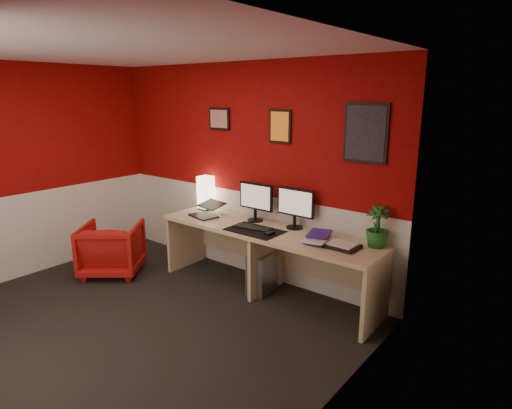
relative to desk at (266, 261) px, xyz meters
name	(u,v)px	position (x,y,z in m)	size (l,w,h in m)	color
ground	(128,327)	(-0.58, -1.41, -0.36)	(4.00, 3.50, 0.01)	black
ceiling	(105,48)	(-0.58, -1.41, 2.13)	(4.00, 3.50, 0.01)	white
wall_back	(245,171)	(-0.58, 0.34, 0.89)	(4.00, 0.01, 2.50)	#980A09
wall_left	(14,173)	(-2.58, -1.41, 0.89)	(0.01, 3.50, 2.50)	#980A09
wall_right	(315,247)	(1.42, -1.41, 0.89)	(0.01, 3.50, 2.50)	#980A09
wainscot_back	(245,232)	(-0.58, 0.34, 0.14)	(4.00, 0.01, 1.00)	silver
wainscot_left	(23,235)	(-2.58, -1.41, 0.14)	(0.01, 3.50, 1.00)	silver
wainscot_right	(310,357)	(1.41, -1.41, 0.14)	(0.01, 3.50, 1.00)	silver
desk	(266,261)	(0.00, 0.00, 0.00)	(2.60, 0.65, 0.73)	#D3AF87
shoji_lamp	(206,194)	(-1.10, 0.21, 0.56)	(0.16, 0.16, 0.40)	#FFE5B2
laptop	(203,208)	(-0.89, -0.05, 0.47)	(0.33, 0.23, 0.22)	black
monitor_left	(255,196)	(-0.30, 0.19, 0.66)	(0.45, 0.06, 0.58)	black
monitor_right	(295,202)	(0.21, 0.23, 0.66)	(0.45, 0.06, 0.58)	black
desk_mat	(255,230)	(-0.07, -0.11, 0.37)	(0.60, 0.38, 0.01)	black
keyboard	(253,227)	(-0.13, -0.07, 0.38)	(0.42, 0.14, 0.02)	black
mouse	(270,233)	(0.15, -0.13, 0.39)	(0.06, 0.10, 0.03)	black
book_bottom	(310,238)	(0.54, 0.00, 0.38)	(0.22, 0.30, 0.03)	#3A1E8C
book_middle	(308,237)	(0.54, -0.04, 0.40)	(0.22, 0.31, 0.02)	silver
book_top	(309,233)	(0.52, 0.02, 0.43)	(0.21, 0.29, 0.03)	#3A1E8C
zen_tray	(340,246)	(0.88, 0.00, 0.38)	(0.35, 0.25, 0.03)	black
potted_plant	(377,227)	(1.14, 0.22, 0.56)	(0.22, 0.22, 0.40)	#19591E
pc_tower	(263,272)	(-0.05, 0.01, -0.14)	(0.20, 0.45, 0.45)	#99999E
armchair	(112,249)	(-1.80, -0.73, -0.05)	(0.67, 0.69, 0.63)	#B2100C
art_left	(219,119)	(-0.96, 0.33, 1.49)	(0.32, 0.02, 0.26)	red
art_center	(280,126)	(-0.07, 0.33, 1.44)	(0.28, 0.02, 0.36)	orange
art_right	(366,133)	(0.92, 0.33, 1.42)	(0.44, 0.02, 0.56)	black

